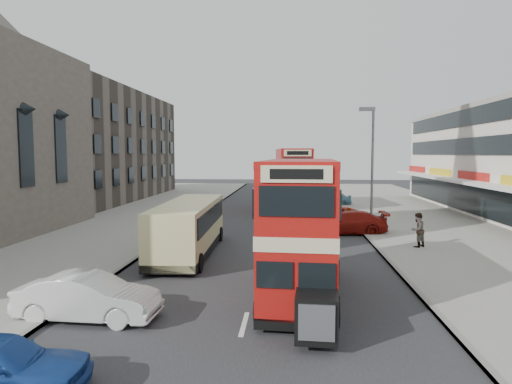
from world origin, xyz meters
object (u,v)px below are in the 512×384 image
at_px(car_right_a, 347,223).
at_px(cyclist, 329,218).
at_px(car_right_c, 331,198).
at_px(coach, 189,226).
at_px(pedestrian_near, 418,230).
at_px(bus_second, 293,179).
at_px(car_right_b, 334,214).
at_px(car_left_front, 88,297).
at_px(street_lamp, 371,160).
at_px(bus_main, 301,228).

bearing_deg(car_right_a, cyclist, -163.80).
relative_size(car_right_a, car_right_c, 1.25).
bearing_deg(coach, pedestrian_near, 7.71).
height_order(bus_second, car_right_a, bus_second).
distance_m(car_right_b, cyclist, 2.58).
height_order(coach, pedestrian_near, coach).
height_order(bus_second, car_left_front, bus_second).
bearing_deg(car_right_c, cyclist, -1.32).
height_order(car_right_b, pedestrian_near, pedestrian_near).
bearing_deg(street_lamp, car_right_b, 108.69).
bearing_deg(bus_second, coach, 69.05).
bearing_deg(bus_second, pedestrian_near, 106.44).
distance_m(street_lamp, car_right_c, 16.96).
bearing_deg(cyclist, bus_second, 97.61).
bearing_deg(bus_main, street_lamp, -106.49).
distance_m(bus_main, cyclist, 16.16).
height_order(bus_main, car_right_b, bus_main).
relative_size(street_lamp, bus_second, 0.82).
xyz_separation_m(bus_second, car_right_c, (3.83, 4.04, -2.16)).
bearing_deg(pedestrian_near, bus_second, -107.46).
bearing_deg(car_left_front, bus_main, -64.12).
height_order(car_right_b, cyclist, cyclist).
bearing_deg(coach, bus_second, 72.29).
bearing_deg(pedestrian_near, car_right_a, -93.62).
distance_m(street_lamp, car_right_a, 4.30).
distance_m(bus_main, coach, 8.73).
bearing_deg(pedestrian_near, car_right_b, -109.08).
bearing_deg(car_left_front, pedestrian_near, -46.00).
distance_m(bus_second, car_left_front, 29.21).
distance_m(street_lamp, bus_second, 13.46).
relative_size(car_left_front, pedestrian_near, 2.34).
xyz_separation_m(bus_main, car_right_a, (3.27, 13.19, -1.78)).
height_order(bus_main, cyclist, bus_main).
xyz_separation_m(car_right_a, car_right_c, (0.43, 16.43, -0.04)).
bearing_deg(coach, bus_main, -51.50).
height_order(bus_second, car_right_b, bus_second).
distance_m(car_right_a, car_right_c, 16.44).
bearing_deg(cyclist, pedestrian_near, -67.32).
bearing_deg(pedestrian_near, bus_main, 14.21).
distance_m(bus_main, pedestrian_near, 10.89).
relative_size(bus_main, pedestrian_near, 4.69).
xyz_separation_m(bus_second, pedestrian_near, (6.63, -16.97, -1.77)).
relative_size(street_lamp, cyclist, 4.19).
xyz_separation_m(bus_main, coach, (-5.59, 6.62, -1.05)).
relative_size(bus_main, car_left_front, 2.00).
distance_m(car_right_c, pedestrian_near, 21.20).
distance_m(car_left_front, car_right_b, 23.29).
bearing_deg(car_left_front, coach, -3.44).
bearing_deg(car_right_b, cyclist, -17.78).
height_order(street_lamp, bus_second, street_lamp).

